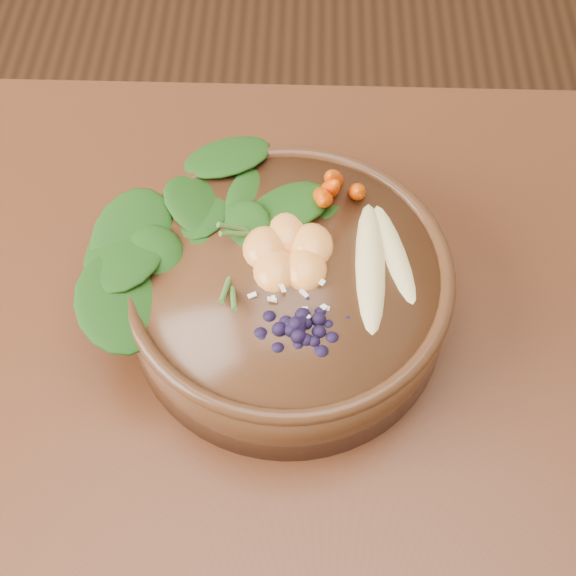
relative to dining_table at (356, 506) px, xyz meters
The scene contains 8 objects.
dining_table is the anchor object (origin of this frame).
stoneware_bowl 0.20m from the dining_table, 114.89° to the left, with size 0.28×0.28×0.07m, color #4D2C17.
kale_heap 0.30m from the dining_table, 120.67° to the left, with size 0.18×0.16×0.04m, color #1A460F, non-canonical shape.
carrot_cluster 0.30m from the dining_table, 96.46° to the left, with size 0.06×0.06×0.08m, color #E04300, non-canonical shape.
banana_halves 0.24m from the dining_table, 85.28° to the left, with size 0.07×0.16×0.03m.
mandarin_cluster 0.25m from the dining_table, 112.50° to the left, with size 0.08×0.09×0.03m, color #F9923A, non-canonical shape.
blueberry_pile 0.21m from the dining_table, 123.48° to the left, with size 0.13×0.10×0.04m, color black, non-canonical shape.
coconut_flakes 0.22m from the dining_table, 116.64° to the left, with size 0.09×0.07×0.01m, color white, non-canonical shape.
Camera 1 is at (-0.06, -0.24, 1.37)m, focal length 50.00 mm.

